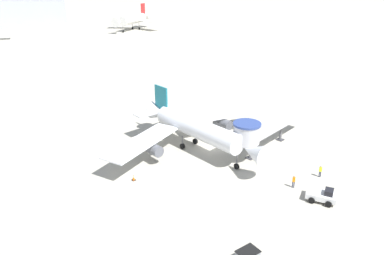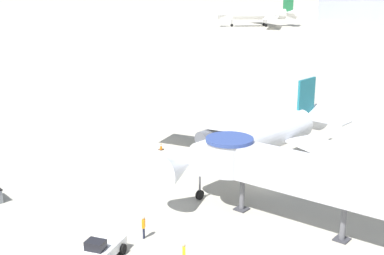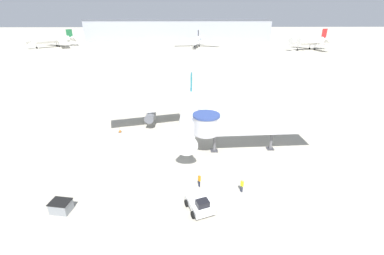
{
  "view_description": "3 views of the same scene",
  "coord_description": "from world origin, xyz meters",
  "px_view_note": "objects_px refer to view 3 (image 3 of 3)",
  "views": [
    {
      "loc": [
        -41.11,
        -35.7,
        26.53
      ],
      "look_at": [
        -4.38,
        0.33,
        4.96
      ],
      "focal_mm": 35.0,
      "sensor_mm": 36.0,
      "label": 1
    },
    {
      "loc": [
        25.41,
        -41.71,
        19.75
      ],
      "look_at": [
        -6.41,
        -3.4,
        5.29
      ],
      "focal_mm": 50.0,
      "sensor_mm": 36.0,
      "label": 2
    },
    {
      "loc": [
        -2.98,
        -41.8,
        19.92
      ],
      "look_at": [
        -1.83,
        -3.05,
        2.66
      ],
      "focal_mm": 24.0,
      "sensor_mm": 36.0,
      "label": 3
    }
  ],
  "objects_px": {
    "pushback_tug_white": "(200,204)",
    "traffic_cone_starboard_wing": "(259,129)",
    "ground_crew_marshaller": "(242,185)",
    "ground_crew_wing_walker": "(199,180)",
    "jet_bridge": "(247,124)",
    "main_airplane": "(190,111)",
    "background_jet_green_tail": "(54,40)",
    "background_jet_black_tail": "(197,40)",
    "traffic_cone_port_wing": "(120,130)",
    "traffic_cone_apron_front": "(199,211)",
    "service_container_gray": "(61,206)",
    "background_jet_red_tail": "(311,41)"
  },
  "relations": [
    {
      "from": "ground_crew_marshaller",
      "to": "background_jet_green_tail",
      "type": "height_order",
      "value": "background_jet_green_tail"
    },
    {
      "from": "traffic_cone_port_wing",
      "to": "service_container_gray",
      "type": "bearing_deg",
      "value": -94.76
    },
    {
      "from": "traffic_cone_starboard_wing",
      "to": "ground_crew_wing_walker",
      "type": "relative_size",
      "value": 0.45
    },
    {
      "from": "traffic_cone_port_wing",
      "to": "jet_bridge",
      "type": "bearing_deg",
      "value": -18.83
    },
    {
      "from": "ground_crew_marshaller",
      "to": "ground_crew_wing_walker",
      "type": "height_order",
      "value": "ground_crew_wing_walker"
    },
    {
      "from": "traffic_cone_apron_front",
      "to": "traffic_cone_starboard_wing",
      "type": "distance_m",
      "value": 24.35
    },
    {
      "from": "traffic_cone_apron_front",
      "to": "ground_crew_marshaller",
      "type": "relative_size",
      "value": 0.46
    },
    {
      "from": "traffic_cone_port_wing",
      "to": "background_jet_green_tail",
      "type": "height_order",
      "value": "background_jet_green_tail"
    },
    {
      "from": "main_airplane",
      "to": "traffic_cone_apron_front",
      "type": "bearing_deg",
      "value": -85.46
    },
    {
      "from": "main_airplane",
      "to": "traffic_cone_apron_front",
      "type": "height_order",
      "value": "main_airplane"
    },
    {
      "from": "ground_crew_marshaller",
      "to": "background_jet_black_tail",
      "type": "relative_size",
      "value": 0.06
    },
    {
      "from": "service_container_gray",
      "to": "background_jet_green_tail",
      "type": "distance_m",
      "value": 168.35
    },
    {
      "from": "traffic_cone_port_wing",
      "to": "background_jet_black_tail",
      "type": "xyz_separation_m",
      "value": [
        20.2,
        130.58,
        3.96
      ]
    },
    {
      "from": "traffic_cone_starboard_wing",
      "to": "main_airplane",
      "type": "bearing_deg",
      "value": 174.45
    },
    {
      "from": "main_airplane",
      "to": "jet_bridge",
      "type": "distance_m",
      "value": 11.87
    },
    {
      "from": "traffic_cone_port_wing",
      "to": "traffic_cone_apron_front",
      "type": "bearing_deg",
      "value": -58.08
    },
    {
      "from": "traffic_cone_apron_front",
      "to": "traffic_cone_starboard_wing",
      "type": "height_order",
      "value": "traffic_cone_apron_front"
    },
    {
      "from": "traffic_cone_port_wing",
      "to": "ground_crew_wing_walker",
      "type": "xyz_separation_m",
      "value": [
        13.64,
        -16.62,
        0.65
      ]
    },
    {
      "from": "jet_bridge",
      "to": "pushback_tug_white",
      "type": "height_order",
      "value": "jet_bridge"
    },
    {
      "from": "traffic_cone_port_wing",
      "to": "pushback_tug_white",
      "type": "bearing_deg",
      "value": -57.04
    },
    {
      "from": "traffic_cone_port_wing",
      "to": "ground_crew_wing_walker",
      "type": "relative_size",
      "value": 0.46
    },
    {
      "from": "jet_bridge",
      "to": "background_jet_green_tail",
      "type": "relative_size",
      "value": 0.75
    },
    {
      "from": "traffic_cone_port_wing",
      "to": "traffic_cone_starboard_wing",
      "type": "xyz_separation_m",
      "value": [
        25.59,
        -0.37,
        -0.01
      ]
    },
    {
      "from": "traffic_cone_port_wing",
      "to": "background_jet_black_tail",
      "type": "bearing_deg",
      "value": 81.21
    },
    {
      "from": "main_airplane",
      "to": "pushback_tug_white",
      "type": "xyz_separation_m",
      "value": [
        0.58,
        -21.61,
        -2.88
      ]
    },
    {
      "from": "jet_bridge",
      "to": "ground_crew_marshaller",
      "type": "height_order",
      "value": "jet_bridge"
    },
    {
      "from": "background_jet_black_tail",
      "to": "background_jet_red_tail",
      "type": "bearing_deg",
      "value": -5.15
    },
    {
      "from": "service_container_gray",
      "to": "traffic_cone_apron_front",
      "type": "relative_size",
      "value": 2.91
    },
    {
      "from": "ground_crew_marshaller",
      "to": "background_jet_green_tail",
      "type": "bearing_deg",
      "value": -12.37
    },
    {
      "from": "main_airplane",
      "to": "ground_crew_wing_walker",
      "type": "distance_m",
      "value": 17.69
    },
    {
      "from": "jet_bridge",
      "to": "background_jet_red_tail",
      "type": "height_order",
      "value": "background_jet_red_tail"
    },
    {
      "from": "background_jet_black_tail",
      "to": "ground_crew_wing_walker",
      "type": "bearing_deg",
      "value": -83.55
    },
    {
      "from": "ground_crew_wing_walker",
      "to": "background_jet_red_tail",
      "type": "xyz_separation_m",
      "value": [
        73.38,
        130.35,
        4.06
      ]
    },
    {
      "from": "jet_bridge",
      "to": "background_jet_black_tail",
      "type": "distance_m",
      "value": 137.9
    },
    {
      "from": "traffic_cone_port_wing",
      "to": "background_jet_black_tail",
      "type": "relative_size",
      "value": 0.03
    },
    {
      "from": "pushback_tug_white",
      "to": "background_jet_green_tail",
      "type": "xyz_separation_m",
      "value": [
        -85.13,
        153.27,
        3.79
      ]
    },
    {
      "from": "jet_bridge",
      "to": "traffic_cone_apron_front",
      "type": "distance_m",
      "value": 16.79
    },
    {
      "from": "background_jet_black_tail",
      "to": "traffic_cone_starboard_wing",
      "type": "bearing_deg",
      "value": -78.64
    },
    {
      "from": "main_airplane",
      "to": "service_container_gray",
      "type": "bearing_deg",
      "value": -120.93
    },
    {
      "from": "ground_crew_marshaller",
      "to": "background_jet_green_tail",
      "type": "relative_size",
      "value": 0.07
    },
    {
      "from": "main_airplane",
      "to": "ground_crew_marshaller",
      "type": "height_order",
      "value": "main_airplane"
    },
    {
      "from": "jet_bridge",
      "to": "ground_crew_marshaller",
      "type": "distance_m",
      "value": 11.4
    },
    {
      "from": "background_jet_red_tail",
      "to": "background_jet_black_tail",
      "type": "xyz_separation_m",
      "value": [
        -66.82,
        16.84,
        -0.75
      ]
    },
    {
      "from": "traffic_cone_apron_front",
      "to": "background_jet_red_tail",
      "type": "relative_size",
      "value": 0.03
    },
    {
      "from": "service_container_gray",
      "to": "background_jet_red_tail",
      "type": "bearing_deg",
      "value": 56.55
    },
    {
      "from": "background_jet_red_tail",
      "to": "background_jet_black_tail",
      "type": "relative_size",
      "value": 0.93
    },
    {
      "from": "pushback_tug_white",
      "to": "traffic_cone_starboard_wing",
      "type": "relative_size",
      "value": 5.06
    },
    {
      "from": "pushback_tug_white",
      "to": "traffic_cone_starboard_wing",
      "type": "distance_m",
      "value": 23.72
    },
    {
      "from": "traffic_cone_apron_front",
      "to": "traffic_cone_port_wing",
      "type": "relative_size",
      "value": 0.99
    },
    {
      "from": "ground_crew_marshaller",
      "to": "background_jet_black_tail",
      "type": "bearing_deg",
      "value": -43.96
    }
  ]
}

